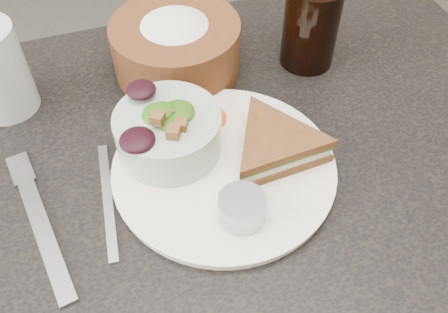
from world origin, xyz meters
TOP-DOWN VIEW (x-y plane):
  - dining_table at (0.00, 0.00)m, footprint 1.00×0.70m
  - dinner_plate at (0.01, -0.02)m, footprint 0.28×0.28m
  - sandwich at (0.08, -0.02)m, footprint 0.16×0.16m
  - salad_bowl at (-0.04, 0.04)m, footprint 0.17×0.17m
  - dressing_ramekin at (0.01, -0.10)m, footprint 0.06×0.06m
  - orange_wedge at (0.02, 0.07)m, footprint 0.09×0.09m
  - fork at (-0.22, -0.03)m, footprint 0.06×0.21m
  - knife at (-0.14, -0.01)m, footprint 0.03×0.18m
  - bread_basket at (0.01, 0.20)m, footprint 0.23×0.23m
  - cola_glass at (0.21, 0.16)m, footprint 0.11×0.11m

SIDE VIEW (x-z plane):
  - dining_table at x=0.00m, z-range 0.00..0.75m
  - knife at x=-0.14m, z-range 0.75..0.75m
  - fork at x=-0.22m, z-range 0.75..0.76m
  - dinner_plate at x=0.01m, z-range 0.75..0.76m
  - orange_wedge at x=0.02m, z-range 0.76..0.79m
  - dressing_ramekin at x=0.01m, z-range 0.76..0.80m
  - sandwich at x=0.08m, z-range 0.76..0.80m
  - salad_bowl at x=-0.04m, z-range 0.76..0.84m
  - bread_basket at x=0.01m, z-range 0.75..0.86m
  - cola_glass at x=0.21m, z-range 0.75..0.89m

